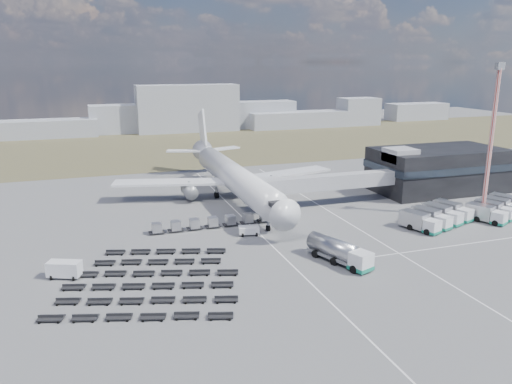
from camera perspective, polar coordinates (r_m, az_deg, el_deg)
name	(u,v)px	position (r m, az deg, el deg)	size (l,w,h in m)	color
ground	(287,248)	(82.42, 3.55, -6.38)	(420.00, 420.00, 0.00)	#565659
grass_strip	(174,145)	(185.85, -9.38, 5.29)	(420.00, 90.00, 0.01)	#4D432E
lane_markings	(332,236)	(88.87, 8.68, -4.94)	(47.12, 110.00, 0.01)	silver
terminal	(437,169)	(124.84, 20.00, 2.53)	(30.40, 16.40, 11.00)	black
jet_bridge	(321,183)	(105.03, 7.44, 1.04)	(30.30, 3.80, 7.05)	#939399
airliner	(232,175)	(110.28, -2.76, 1.92)	(51.59, 64.53, 17.62)	silver
skyline	(88,116)	(221.63, -18.69, 8.24)	(311.27, 25.28, 25.26)	#90939D
fuel_tanker	(339,251)	(76.80, 9.47, -6.72)	(6.54, 11.51, 3.63)	silver
pushback_tug	(249,231)	(87.92, -0.83, -4.45)	(3.54, 1.99, 1.57)	silver
utility_van	(64,270)	(75.93, -21.04, -8.29)	(4.58, 2.07, 2.42)	silver
catering_truck	(250,184)	(118.50, -0.67, 0.90)	(4.40, 6.38, 2.71)	silver
service_trucks_near	(437,216)	(99.18, 19.96, -2.61)	(15.22, 11.59, 3.00)	silver
service_trucks_far	(498,208)	(109.14, 25.90, -1.70)	(15.05, 12.05, 2.94)	silver
uld_row	(213,222)	(91.89, -4.97, -3.46)	(23.19, 2.01, 1.80)	black
baggage_dollies	(150,280)	(71.30, -11.97, -9.84)	(27.50, 27.83, 0.72)	black
floodlight_mast	(491,143)	(104.11, 25.25, 5.11)	(2.80, 2.28, 29.52)	#B1271C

